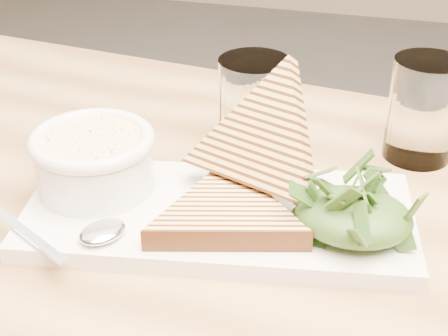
% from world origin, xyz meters
% --- Properties ---
extents(table_top, '(1.35, 0.99, 0.04)m').
position_xyz_m(table_top, '(0.00, -0.11, 0.74)').
color(table_top, '#A5804B').
rests_on(table_top, ground).
extents(platter, '(0.38, 0.22, 0.02)m').
position_xyz_m(platter, '(-0.07, -0.03, 0.77)').
color(platter, white).
rests_on(platter, table_top).
extents(soup_bowl, '(0.11, 0.11, 0.05)m').
position_xyz_m(soup_bowl, '(-0.20, -0.02, 0.80)').
color(soup_bowl, white).
rests_on(soup_bowl, platter).
extents(soup, '(0.10, 0.10, 0.01)m').
position_xyz_m(soup, '(-0.20, -0.02, 0.83)').
color(soup, beige).
rests_on(soup, soup_bowl).
extents(bowl_rim, '(0.12, 0.12, 0.01)m').
position_xyz_m(bowl_rim, '(-0.20, -0.02, 0.83)').
color(bowl_rim, white).
rests_on(bowl_rim, soup_bowl).
extents(sandwich_flat, '(0.21, 0.21, 0.02)m').
position_xyz_m(sandwich_flat, '(-0.06, -0.05, 0.79)').
color(sandwich_flat, '#D9AF5E').
rests_on(sandwich_flat, platter).
extents(sandwich_lean, '(0.22, 0.22, 0.19)m').
position_xyz_m(sandwich_lean, '(-0.04, 0.01, 0.83)').
color(sandwich_lean, '#D9AF5E').
rests_on(sandwich_lean, sandwich_flat).
extents(salad_base, '(0.10, 0.08, 0.04)m').
position_xyz_m(salad_base, '(0.05, -0.04, 0.80)').
color(salad_base, black).
rests_on(salad_base, platter).
extents(arugula_pile, '(0.11, 0.10, 0.05)m').
position_xyz_m(arugula_pile, '(0.05, -0.04, 0.80)').
color(arugula_pile, '#396021').
rests_on(arugula_pile, platter).
extents(spoon_bowl, '(0.05, 0.06, 0.01)m').
position_xyz_m(spoon_bowl, '(-0.16, -0.10, 0.78)').
color(spoon_bowl, silver).
rests_on(spoon_bowl, platter).
extents(spoon_handle, '(0.10, 0.06, 0.00)m').
position_xyz_m(spoon_handle, '(-0.22, -0.12, 0.78)').
color(spoon_handle, silver).
rests_on(spoon_handle, platter).
extents(glass_near, '(0.08, 0.08, 0.12)m').
position_xyz_m(glass_near, '(-0.07, 0.10, 0.82)').
color(glass_near, white).
rests_on(glass_near, table_top).
extents(glass_far, '(0.07, 0.07, 0.11)m').
position_xyz_m(glass_far, '(0.11, 0.15, 0.82)').
color(glass_far, white).
rests_on(glass_far, table_top).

